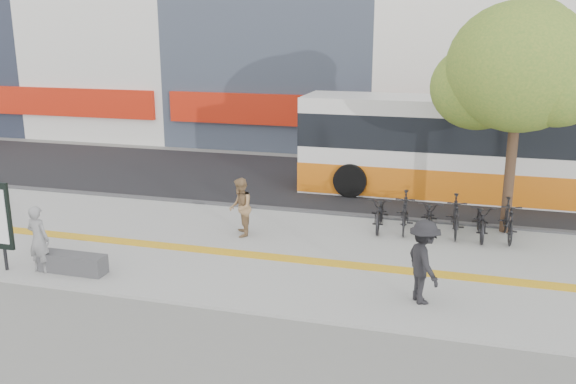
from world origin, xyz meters
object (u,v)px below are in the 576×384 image
(bench, at_px, (73,263))
(street_tree, at_px, (518,70))
(pedestrian_dark, at_px, (424,262))
(pedestrian_tan, at_px, (240,207))
(signboard, at_px, (0,218))
(seated_woman, at_px, (38,239))
(bus, at_px, (485,151))

(bench, relative_size, street_tree, 0.25)
(street_tree, relative_size, pedestrian_dark, 3.58)
(street_tree, xyz_separation_m, pedestrian_tan, (-6.94, -2.49, -3.63))
(signboard, relative_size, pedestrian_dark, 1.25)
(street_tree, xyz_separation_m, pedestrian_dark, (-1.88, -5.42, -3.55))
(street_tree, distance_m, seated_woman, 12.74)
(signboard, distance_m, pedestrian_dark, 9.55)
(bench, height_order, pedestrian_dark, pedestrian_dark)
(bus, distance_m, seated_woman, 14.07)
(street_tree, bearing_deg, signboard, -150.93)
(bench, relative_size, seated_woman, 1.01)
(signboard, height_order, pedestrian_tan, signboard)
(signboard, bearing_deg, seated_woman, 9.74)
(pedestrian_tan, bearing_deg, bench, -58.13)
(pedestrian_dark, bearing_deg, street_tree, -46.75)
(bus, xyz_separation_m, pedestrian_tan, (-6.43, -6.17, -0.72))
(bench, xyz_separation_m, bus, (9.26, 9.70, 1.30))
(signboard, xyz_separation_m, seated_woman, (0.85, 0.15, -0.49))
(pedestrian_tan, bearing_deg, seated_woman, -63.53)
(signboard, height_order, seated_woman, signboard)
(signboard, xyz_separation_m, pedestrian_tan, (4.44, 3.83, -0.48))
(signboard, height_order, pedestrian_dark, signboard)
(pedestrian_dark, bearing_deg, seated_woman, 67.45)
(bench, distance_m, street_tree, 12.23)
(bench, height_order, seated_woman, seated_woman)
(bench, relative_size, signboard, 0.73)
(bench, height_order, bus, bus)
(signboard, relative_size, pedestrian_tan, 1.37)
(bench, relative_size, pedestrian_tan, 1.00)
(bench, bearing_deg, street_tree, 31.62)
(seated_woman, bearing_deg, pedestrian_tan, -127.35)
(bench, bearing_deg, pedestrian_dark, 4.36)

